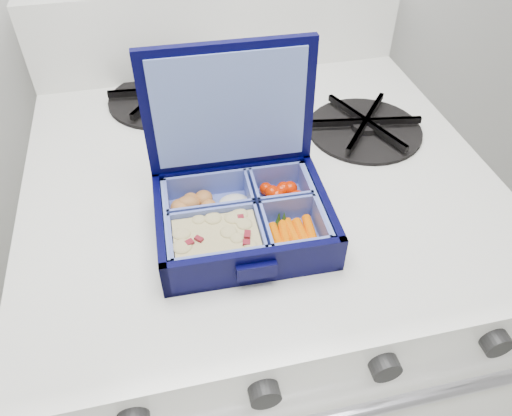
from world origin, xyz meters
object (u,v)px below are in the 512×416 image
object	(u,v)px
stove	(255,342)
burner_grate	(365,124)
bento_box	(243,219)
fork	(300,148)

from	to	relation	value
stove	burner_grate	xyz separation A→B (m)	(0.19, 0.03, 0.51)
stove	burner_grate	size ratio (longest dim) A/B	5.52
bento_box	burner_grate	world-z (taller)	bento_box
burner_grate	fork	world-z (taller)	burner_grate
stove	bento_box	xyz separation A→B (m)	(-0.05, -0.14, 0.52)
bento_box	burner_grate	size ratio (longest dim) A/B	1.17
bento_box	burner_grate	bearing A→B (deg)	38.86
stove	fork	world-z (taller)	fork
bento_box	burner_grate	xyz separation A→B (m)	(0.23, 0.18, -0.01)
bento_box	fork	bearing A→B (deg)	53.94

